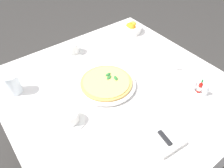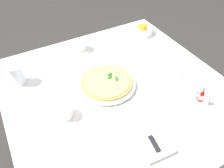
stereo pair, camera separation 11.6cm
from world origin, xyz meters
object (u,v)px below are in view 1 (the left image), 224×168
Objects in this scene: pizza_plate at (106,84)px; menu_card at (170,65)px; citrus_bowl at (131,28)px; pepper_shaker at (205,91)px; salt_shaker at (194,86)px; dinner_knife at (157,129)px; water_glass_far_left at (14,85)px; napkin_folded at (157,131)px; coffee_cup_near_left at (70,118)px; pizza at (106,82)px; coffee_cup_far_right at (73,49)px; hot_sauce_bottle at (200,87)px.

pizza_plate is 4.50× the size of menu_card.
citrus_bowl is 2.67× the size of pepper_shaker.
dinner_knife is at bearing 102.45° from salt_shaker.
pizza_plate is at bearing -121.38° from water_glass_far_left.
napkin_folded is 0.35m from salt_shaker.
napkin_folded is 1.17× the size of dinner_knife.
coffee_cup_near_left is 0.63m from menu_card.
napkin_folded is (-0.28, -0.27, -0.02)m from coffee_cup_near_left.
coffee_cup_far_right is at bearing -0.97° from pizza.
pizza is 0.47m from water_glass_far_left.
pizza_plate is 2.07× the size of citrus_bowl.
napkin_folded reaches higher than pizza_plate.
pepper_shaker reaches higher than napkin_folded.
water_glass_far_left is at bearing 22.57° from menu_card.
pepper_shaker reaches higher than dinner_knife.
coffee_cup_near_left is at bearing 109.36° from pizza.
pizza is 3.95× the size of menu_card.
menu_card is (-0.01, -0.63, 0.00)m from coffee_cup_near_left.
pizza_plate is at bearing -70.63° from coffee_cup_near_left.
coffee_cup_near_left is 0.36m from water_glass_far_left.
salt_shaker is (-0.64, 0.12, -0.00)m from citrus_bowl.
dinner_knife is (-0.37, -0.00, 0.01)m from pizza_plate.
pizza_plate is at bearing 47.43° from hot_sauce_bottle.
coffee_cup_far_right is (0.37, -0.01, 0.01)m from pizza.
pepper_shaker is 0.82× the size of menu_card.
citrus_bowl is (0.72, -0.46, 0.00)m from dinner_knife.
pizza_plate is 5.51× the size of pepper_shaker.
napkin_folded is at bearing 102.88° from salt_shaker.
coffee_cup_far_right is at bearing 8.52° from dinner_knife.
citrus_bowl is at bearing -53.09° from pizza.
water_glass_far_left is at bearing 58.67° from pizza.
coffee_cup_near_left is at bearing -158.54° from water_glass_far_left.
salt_shaker is at bearing -108.33° from coffee_cup_near_left.
menu_card is at bearing -91.33° from coffee_cup_near_left.
coffee_cup_far_right is at bearing 26.60° from hot_sauce_bottle.
salt_shaker is (0.07, -0.34, 0.00)m from dinner_knife.
citrus_bowl is (0.44, -0.73, 0.00)m from coffee_cup_near_left.
coffee_cup_far_right is 0.74m from napkin_folded.
salt_shaker is at bearing 169.34° from citrus_bowl.
salt_shaker is (-0.54, -0.74, -0.02)m from water_glass_far_left.
napkin_folded is 3.33× the size of menu_card.
hot_sauce_bottle reaches higher than citrus_bowl.
dinner_knife is (-0.37, -0.00, -0.00)m from pizza.
napkin_folded is at bearing -179.53° from pizza.
water_glass_far_left reaches higher than menu_card.
coffee_cup_near_left is 0.87× the size of citrus_bowl.
napkin_folded is at bearing 147.46° from citrus_bowl.
menu_card is (0.19, -0.02, 0.00)m from salt_shaker.
water_glass_far_left is at bearing 42.03° from dinner_knife.
dinner_knife is at bearing -179.46° from pizza.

